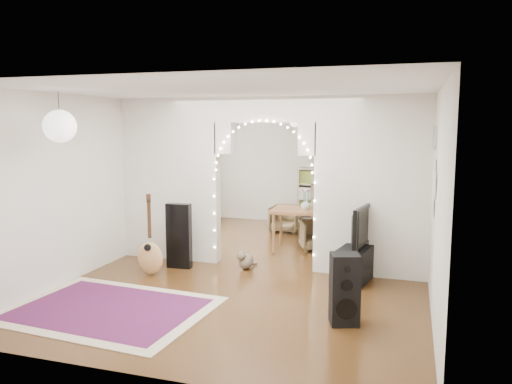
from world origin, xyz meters
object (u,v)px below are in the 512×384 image
(floor_speaker, at_px, (345,289))
(bookcase, at_px, (329,200))
(acoustic_guitar, at_px, (150,245))
(dining_table, at_px, (306,213))
(media_console, at_px, (357,262))
(dining_chair_left, at_px, (286,219))
(dining_chair_right, at_px, (316,235))

(floor_speaker, xyz_separation_m, bookcase, (-1.00, 4.98, 0.26))
(acoustic_guitar, height_order, dining_table, acoustic_guitar)
(acoustic_guitar, distance_m, media_console, 3.11)
(media_console, relative_size, dining_chair_left, 1.61)
(floor_speaker, distance_m, dining_chair_right, 3.42)
(dining_table, bearing_deg, bookcase, 83.64)
(bookcase, bearing_deg, dining_table, -87.49)
(dining_chair_left, xyz_separation_m, dining_chair_right, (0.91, -1.30, -0.01))
(acoustic_guitar, bearing_deg, dining_chair_right, 32.69)
(acoustic_guitar, xyz_separation_m, media_console, (3.02, 0.73, -0.21))
(media_console, bearing_deg, dining_table, 137.51)
(dining_chair_right, bearing_deg, floor_speaker, -96.82)
(bookcase, height_order, dining_chair_right, bookcase)
(acoustic_guitar, height_order, dining_chair_left, acoustic_guitar)
(media_console, relative_size, dining_chair_right, 1.69)
(media_console, xyz_separation_m, bookcase, (-0.95, 3.24, 0.42))
(media_console, xyz_separation_m, dining_chair_left, (-1.80, 2.85, 0.03))
(media_console, bearing_deg, floor_speaker, -77.94)
(dining_chair_left, bearing_deg, floor_speaker, -65.89)
(media_console, bearing_deg, bookcase, 117.01)
(media_console, xyz_separation_m, dining_chair_right, (-0.89, 1.54, 0.02))
(media_console, distance_m, dining_table, 1.84)
(acoustic_guitar, height_order, dining_chair_right, acoustic_guitar)
(floor_speaker, height_order, dining_table, floor_speaker)
(media_console, distance_m, bookcase, 3.40)
(acoustic_guitar, xyz_separation_m, bookcase, (2.06, 3.97, 0.22))
(dining_chair_left, height_order, dining_chair_right, dining_chair_left)
(floor_speaker, height_order, dining_chair_right, floor_speaker)
(dining_chair_left, bearing_deg, acoustic_guitar, -106.57)
(dining_table, relative_size, dining_chair_left, 1.98)
(acoustic_guitar, height_order, floor_speaker, acoustic_guitar)
(media_console, height_order, dining_chair_right, dining_chair_right)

